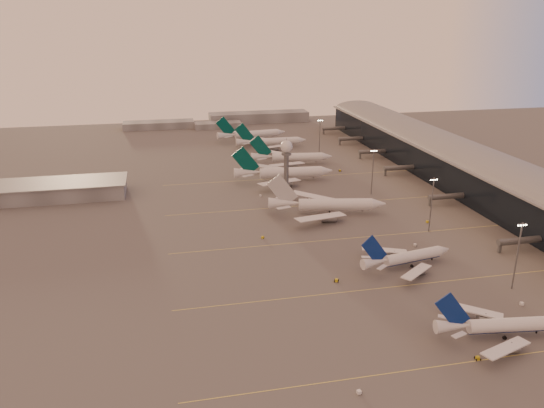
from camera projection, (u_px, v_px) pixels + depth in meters
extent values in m
plane|color=#545151|center=(356.00, 306.00, 175.40)|extent=(700.00, 700.00, 0.00)
cube|color=#EED954|center=(501.00, 357.00, 149.07)|extent=(180.00, 0.25, 0.02)
cube|color=#EED954|center=(425.00, 283.00, 190.57)|extent=(180.00, 0.25, 0.02)
cube|color=#EED954|center=(376.00, 236.00, 232.07)|extent=(180.00, 0.25, 0.02)
cube|color=#EED954|center=(342.00, 203.00, 273.57)|extent=(180.00, 0.25, 0.02)
cube|color=#EED954|center=(315.00, 176.00, 319.68)|extent=(180.00, 0.25, 0.02)
cube|color=black|center=(470.00, 172.00, 295.27)|extent=(36.00, 360.00, 18.00)
cylinder|color=slate|center=(472.00, 156.00, 292.28)|extent=(10.08, 360.00, 10.08)
cube|color=slate|center=(472.00, 156.00, 292.22)|extent=(40.00, 362.00, 0.80)
cylinder|color=#585B60|center=(522.00, 240.00, 215.99)|extent=(22.00, 2.80, 2.80)
cube|color=#585B60|center=(500.00, 248.00, 214.77)|extent=(1.20, 1.20, 4.40)
cylinder|color=#585B60|center=(449.00, 196.00, 269.48)|extent=(22.00, 2.80, 2.80)
cube|color=#585B60|center=(430.00, 202.00, 268.26)|extent=(1.20, 1.20, 4.40)
cylinder|color=#585B60|center=(401.00, 168.00, 321.12)|extent=(22.00, 2.80, 2.80)
cube|color=#585B60|center=(385.00, 172.00, 319.90)|extent=(1.20, 1.20, 4.40)
cylinder|color=#585B60|center=(374.00, 151.00, 359.85)|extent=(22.00, 2.80, 2.80)
cube|color=#585B60|center=(360.00, 156.00, 358.63)|extent=(1.20, 1.20, 4.40)
cylinder|color=#585B60|center=(352.00, 138.00, 398.59)|extent=(22.00, 2.80, 2.80)
cube|color=#585B60|center=(340.00, 142.00, 397.37)|extent=(1.20, 1.20, 4.40)
cylinder|color=#585B60|center=(335.00, 128.00, 435.47)|extent=(22.00, 2.80, 2.80)
cube|color=#585B60|center=(324.00, 132.00, 434.25)|extent=(1.20, 1.20, 4.40)
cube|color=slate|center=(47.00, 191.00, 279.39)|extent=(80.00, 25.00, 8.00)
cube|color=slate|center=(46.00, 183.00, 278.00)|extent=(82.00, 27.00, 0.60)
cylinder|color=#585B60|center=(286.00, 175.00, 283.41)|extent=(2.60, 2.60, 22.00)
cylinder|color=#585B60|center=(286.00, 154.00, 279.59)|extent=(5.20, 5.20, 1.20)
sphere|color=silver|center=(286.00, 147.00, 278.29)|extent=(6.40, 6.40, 6.40)
cylinder|color=#585B60|center=(287.00, 140.00, 277.07)|extent=(0.16, 0.16, 2.00)
cylinder|color=#585B60|center=(517.00, 256.00, 182.75)|extent=(0.56, 0.56, 25.00)
cube|color=#585B60|center=(522.00, 224.00, 178.77)|extent=(3.60, 0.25, 0.25)
sphere|color=#FFEABF|center=(518.00, 226.00, 178.60)|extent=(0.56, 0.56, 0.56)
sphere|color=#FFEABF|center=(521.00, 225.00, 178.80)|extent=(0.56, 0.56, 0.56)
sphere|color=#FFEABF|center=(524.00, 225.00, 179.00)|extent=(0.56, 0.56, 0.56)
sphere|color=#FFEABF|center=(526.00, 225.00, 179.20)|extent=(0.56, 0.56, 0.56)
cylinder|color=#585B60|center=(431.00, 205.00, 232.88)|extent=(0.56, 0.56, 25.00)
cube|color=#585B60|center=(434.00, 179.00, 228.89)|extent=(3.60, 0.25, 0.25)
sphere|color=#FFEABF|center=(431.00, 180.00, 228.73)|extent=(0.56, 0.56, 0.56)
sphere|color=#FFEABF|center=(433.00, 180.00, 228.93)|extent=(0.56, 0.56, 0.56)
sphere|color=#FFEABF|center=(435.00, 180.00, 229.13)|extent=(0.56, 0.56, 0.56)
sphere|color=#FFEABF|center=(437.00, 180.00, 229.32)|extent=(0.56, 0.56, 0.56)
cylinder|color=#585B60|center=(373.00, 172.00, 282.61)|extent=(0.56, 0.56, 25.00)
cube|color=#585B60|center=(374.00, 150.00, 278.62)|extent=(3.60, 0.25, 0.25)
sphere|color=#FFEABF|center=(371.00, 151.00, 278.46)|extent=(0.56, 0.56, 0.56)
sphere|color=#FFEABF|center=(373.00, 151.00, 278.66)|extent=(0.56, 0.56, 0.56)
sphere|color=#FFEABF|center=(375.00, 151.00, 278.86)|extent=(0.56, 0.56, 0.56)
sphere|color=#FFEABF|center=(377.00, 151.00, 279.05)|extent=(0.56, 0.56, 0.56)
cylinder|color=#585B60|center=(320.00, 137.00, 365.21)|extent=(0.56, 0.56, 25.00)
cube|color=#585B60|center=(320.00, 120.00, 361.23)|extent=(3.60, 0.25, 0.25)
sphere|color=#FFEABF|center=(318.00, 121.00, 361.06)|extent=(0.56, 0.56, 0.56)
sphere|color=#FFEABF|center=(319.00, 121.00, 361.26)|extent=(0.56, 0.56, 0.56)
sphere|color=#FFEABF|center=(321.00, 120.00, 361.46)|extent=(0.56, 0.56, 0.56)
sphere|color=#FFEABF|center=(322.00, 120.00, 361.66)|extent=(0.56, 0.56, 0.56)
cube|color=slate|center=(159.00, 125.00, 457.62)|extent=(60.00, 18.00, 6.00)
cube|color=slate|center=(259.00, 117.00, 484.19)|extent=(90.00, 20.00, 9.00)
cube|color=slate|center=(218.00, 125.00, 458.47)|extent=(40.00, 15.00, 5.00)
cylinder|color=silver|center=(508.00, 327.00, 157.77)|extent=(24.75, 7.17, 4.16)
cylinder|color=navy|center=(508.00, 329.00, 158.08)|extent=(24.12, 5.95, 2.99)
cone|color=silver|center=(452.00, 328.00, 156.18)|extent=(10.68, 5.40, 4.16)
cube|color=silver|center=(506.00, 350.00, 147.91)|extent=(17.97, 10.11, 1.31)
cylinder|color=slate|center=(510.00, 350.00, 151.05)|extent=(5.03, 3.27, 2.70)
cube|color=slate|center=(511.00, 347.00, 150.67)|extent=(0.36, 0.31, 1.66)
cube|color=silver|center=(473.00, 312.00, 167.14)|extent=(16.80, 13.52, 1.31)
cylinder|color=slate|center=(485.00, 321.00, 165.74)|extent=(5.03, 3.27, 2.70)
cube|color=slate|center=(485.00, 317.00, 165.35)|extent=(0.36, 0.31, 1.66)
cube|color=navy|center=(452.00, 313.00, 154.43)|extent=(11.37, 1.80, 12.39)
cube|color=silver|center=(459.00, 337.00, 151.71)|extent=(5.05, 3.20, 0.27)
cube|color=silver|center=(446.00, 319.00, 160.59)|extent=(4.93, 4.07, 0.27)
cylinder|color=black|center=(536.00, 333.00, 159.47)|extent=(0.55, 0.55, 1.09)
cylinder|color=black|center=(496.00, 330.00, 160.80)|extent=(1.26, 0.69, 1.20)
cylinder|color=black|center=(504.00, 340.00, 156.27)|extent=(1.26, 0.69, 1.20)
cylinder|color=silver|center=(413.00, 257.00, 203.32)|extent=(24.78, 8.52, 4.16)
cylinder|color=navy|center=(413.00, 260.00, 203.63)|extent=(24.09, 7.29, 2.99)
cone|color=silver|center=(443.00, 251.00, 208.60)|extent=(5.40, 4.95, 4.16)
cone|color=silver|center=(374.00, 264.00, 196.87)|extent=(10.83, 5.95, 4.16)
cube|color=silver|center=(416.00, 273.00, 192.48)|extent=(16.39, 14.19, 1.31)
cylinder|color=slate|center=(418.00, 273.00, 196.29)|extent=(5.14, 3.52, 2.70)
cube|color=slate|center=(419.00, 271.00, 195.90)|extent=(0.37, 0.33, 1.66)
cube|color=silver|center=(384.00, 251.00, 210.31)|extent=(18.08, 9.23, 1.31)
cylinder|color=slate|center=(394.00, 257.00, 209.91)|extent=(5.14, 3.52, 2.70)
cube|color=slate|center=(394.00, 254.00, 209.52)|extent=(0.37, 0.33, 1.66)
cube|color=navy|center=(374.00, 251.00, 194.98)|extent=(11.30, 2.45, 12.40)
cube|color=silver|center=(382.00, 269.00, 192.73)|extent=(4.86, 4.24, 0.27)
cube|color=silver|center=(368.00, 258.00, 200.97)|extent=(5.03, 2.98, 0.27)
cylinder|color=black|center=(432.00, 260.00, 207.63)|extent=(0.55, 0.55, 1.09)
cylinder|color=black|center=(404.00, 262.00, 205.63)|extent=(1.28, 0.76, 1.20)
cylinder|color=black|center=(412.00, 267.00, 201.44)|extent=(1.28, 0.76, 1.20)
cylinder|color=silver|center=(335.00, 206.00, 257.03)|extent=(35.69, 12.21, 5.51)
cylinder|color=silver|center=(335.00, 209.00, 257.44)|extent=(34.70, 10.56, 3.97)
cone|color=silver|center=(378.00, 206.00, 257.39)|extent=(7.76, 6.73, 5.51)
cone|color=silver|center=(284.00, 205.00, 256.38)|extent=(15.58, 8.26, 5.51)
cube|color=silver|center=(321.00, 219.00, 243.37)|extent=(25.94, 12.97, 1.64)
cylinder|color=slate|center=(329.00, 221.00, 247.45)|extent=(7.39, 4.83, 3.58)
cube|color=slate|center=(329.00, 218.00, 247.03)|extent=(0.30, 0.27, 2.21)
cube|color=silver|center=(315.00, 199.00, 271.05)|extent=(23.35, 20.53, 1.64)
cylinder|color=slate|center=(323.00, 205.00, 268.59)|extent=(7.39, 4.83, 3.58)
cube|color=slate|center=(324.00, 203.00, 268.17)|extent=(0.30, 0.27, 2.21)
cube|color=#AFB1B7|center=(282.00, 193.00, 254.21)|extent=(15.06, 3.25, 16.36)
cube|color=silver|center=(284.00, 210.00, 249.89)|extent=(7.26, 4.23, 0.22)
cube|color=silver|center=(283.00, 201.00, 262.77)|extent=(6.99, 6.16, 0.22)
cylinder|color=black|center=(362.00, 213.00, 258.38)|extent=(0.44, 0.44, 0.89)
cylinder|color=black|center=(329.00, 211.00, 259.94)|extent=(1.05, 0.62, 0.98)
cylinder|color=black|center=(330.00, 214.00, 256.25)|extent=(1.05, 0.62, 0.98)
cylinder|color=silver|center=(291.00, 174.00, 309.21)|extent=(36.23, 8.56, 5.79)
cylinder|color=silver|center=(291.00, 176.00, 309.64)|extent=(35.39, 6.89, 4.17)
cone|color=silver|center=(326.00, 173.00, 311.91)|extent=(7.38, 6.31, 5.79)
cone|color=silver|center=(247.00, 175.00, 305.76)|extent=(15.46, 6.94, 5.79)
cube|color=silver|center=(279.00, 184.00, 294.32)|extent=(26.30, 15.94, 1.71)
cylinder|color=slate|center=(286.00, 186.00, 299.00)|extent=(7.22, 4.29, 3.76)
cube|color=slate|center=(286.00, 183.00, 298.54)|extent=(0.32, 0.27, 2.32)
cube|color=silver|center=(272.00, 169.00, 322.54)|extent=(25.23, 19.08, 1.71)
cylinder|color=slate|center=(280.00, 175.00, 320.55)|extent=(7.22, 4.29, 3.76)
cube|color=slate|center=(280.00, 172.00, 320.10)|extent=(0.32, 0.27, 2.32)
cube|color=#023E3B|center=(246.00, 163.00, 303.37)|extent=(15.90, 1.59, 17.13)
cube|color=silver|center=(248.00, 178.00, 299.19)|extent=(7.42, 4.97, 0.25)
cube|color=silver|center=(246.00, 171.00, 312.17)|extent=(7.31, 5.77, 0.25)
cylinder|color=black|center=(313.00, 179.00, 312.12)|extent=(0.50, 0.50, 1.00)
cylinder|color=black|center=(285.00, 179.00, 312.07)|extent=(1.13, 0.58, 1.10)
cylinder|color=black|center=(286.00, 181.00, 307.97)|extent=(1.13, 0.58, 1.10)
cylinder|color=silver|center=(297.00, 159.00, 344.77)|extent=(33.10, 9.71, 5.27)
cylinder|color=silver|center=(297.00, 160.00, 345.17)|extent=(32.25, 8.16, 3.80)
cone|color=silver|center=(327.00, 158.00, 346.13)|extent=(6.99, 6.09, 5.27)
cone|color=silver|center=(262.00, 158.00, 342.93)|extent=(14.30, 7.10, 5.27)
cube|color=silver|center=(287.00, 166.00, 331.58)|extent=(24.18, 13.32, 1.56)
cylinder|color=slate|center=(293.00, 168.00, 335.64)|extent=(6.74, 4.26, 3.43)
cube|color=slate|center=(293.00, 166.00, 335.22)|extent=(0.30, 0.26, 2.11)
cube|color=silver|center=(283.00, 155.00, 357.45)|extent=(22.45, 18.37, 1.56)
cylinder|color=slate|center=(289.00, 159.00, 355.39)|extent=(6.74, 4.26, 3.43)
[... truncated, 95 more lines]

